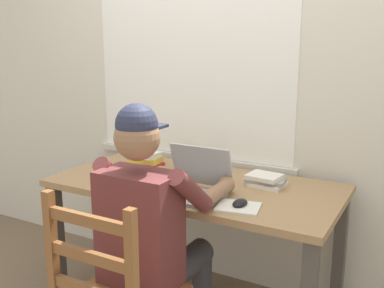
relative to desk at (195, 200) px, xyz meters
The scene contains 10 objects.
back_wall 0.78m from the desk, 90.81° to the left, with size 6.00×0.08×2.60m.
desk is the anchor object (origin of this frame).
seated_person 0.45m from the desk, 85.64° to the right, with size 0.50×0.60×1.24m.
laptop 0.24m from the desk, 64.43° to the right, with size 0.33×0.30×0.23m.
computer_mouse 0.43m from the desk, 31.82° to the right, with size 0.06×0.10×0.03m, color black.
coffee_mug_white 0.19m from the desk, 32.72° to the left, with size 0.11×0.07×0.10m.
coffee_mug_dark 0.30m from the desk, 132.73° to the left, with size 0.11×0.07×0.09m.
book_stack_main 0.39m from the desk, 20.06° to the left, with size 0.21×0.16×0.06m.
book_stack_side 0.46m from the desk, 160.09° to the left, with size 0.20×0.15×0.08m.
paper_pile_near_laptop 0.43m from the desk, 33.93° to the right, with size 0.19×0.16×0.01m, color silver.
Camera 1 is at (1.08, -1.98, 1.48)m, focal length 41.78 mm.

